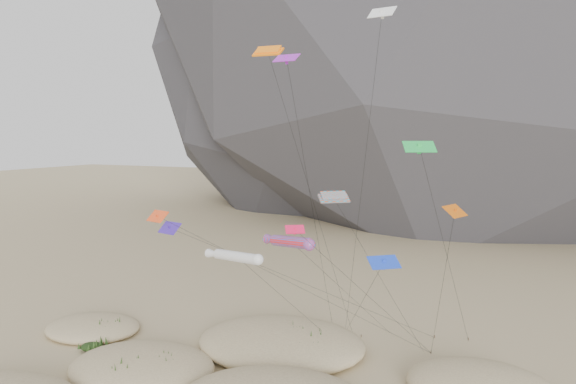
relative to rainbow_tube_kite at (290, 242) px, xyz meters
The scene contains 6 objects.
kite_stakes 15.78m from the rainbow_tube_kite, 72.80° to the left, with size 21.69×4.96×0.30m.
rainbow_tube_kite is the anchor object (origin of this frame).
white_tube_kite 5.01m from the rainbow_tube_kite, 131.46° to the right, with size 8.82×12.39×11.16m.
orange_parafoil 15.79m from the rainbow_tube_kite, behind, with size 5.53×11.33×27.80m.
multi_parafoil 6.47m from the rainbow_tube_kite, 20.63° to the right, with size 6.50×11.86×16.00m.
delta_kites 7.52m from the rainbow_tube_kite, 27.24° to the right, with size 25.38×21.94×30.10m.
Camera 1 is at (18.35, -29.58, 20.55)m, focal length 35.00 mm.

